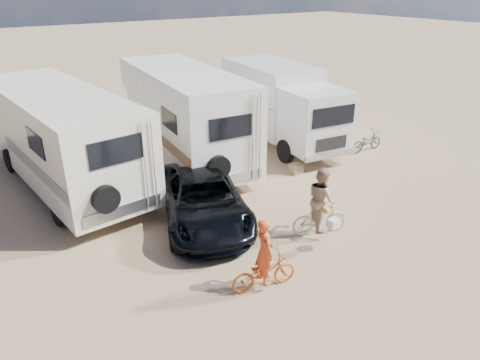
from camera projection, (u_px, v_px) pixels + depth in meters
ground at (316, 235)px, 12.57m from camera, size 140.00×140.00×0.00m
rv_main at (185, 118)px, 16.95m from camera, size 3.50×7.97×3.61m
rv_left at (62, 140)px, 15.00m from camera, size 3.57×8.94×3.33m
box_truck at (282, 106)px, 19.08m from camera, size 3.42×7.31×3.32m
dark_suv at (203, 199)px, 13.08m from camera, size 3.97×5.58×1.41m
bike_man at (264, 272)px, 10.27m from camera, size 1.68×0.90×0.84m
bike_woman at (320, 218)px, 12.47m from camera, size 1.70×1.02×0.99m
rider_man at (264, 258)px, 10.10m from camera, size 0.52×0.68×1.66m
rider_woman at (321, 205)px, 12.30m from camera, size 0.97×1.08×1.84m
bike_parked at (367, 142)px, 18.56m from camera, size 1.63×0.61×0.85m
cooler at (203, 197)px, 14.23m from camera, size 0.72×0.62×0.48m
crate at (296, 169)px, 16.53m from camera, size 0.45×0.45×0.35m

